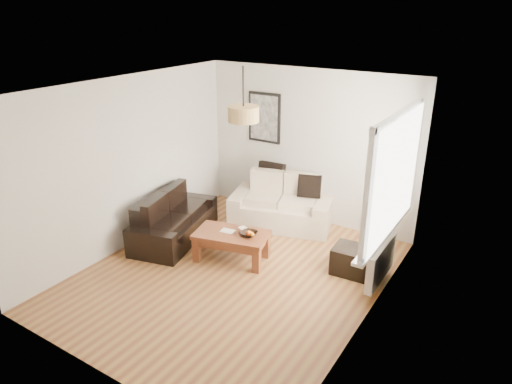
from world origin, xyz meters
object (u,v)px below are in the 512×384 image
Objects in this scene: ottoman at (357,262)px; coffee_table at (232,246)px; loveseat_cream at (282,202)px; sofa_leather at (174,218)px.

coffee_table is at bearing -160.46° from ottoman.
loveseat_cream reaches higher than coffee_table.
sofa_leather is (-1.20, -1.38, -0.06)m from loveseat_cream.
coffee_table is (1.17, -0.06, -0.14)m from sofa_leather.
coffee_table is at bearing -106.91° from sofa_leather.
loveseat_cream is at bearing -55.10° from sofa_leather.
loveseat_cream reaches higher than ottoman.
sofa_leather is at bearing 177.05° from coffee_table.
sofa_leather is 2.94m from ottoman.
loveseat_cream is at bearing 153.76° from ottoman.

